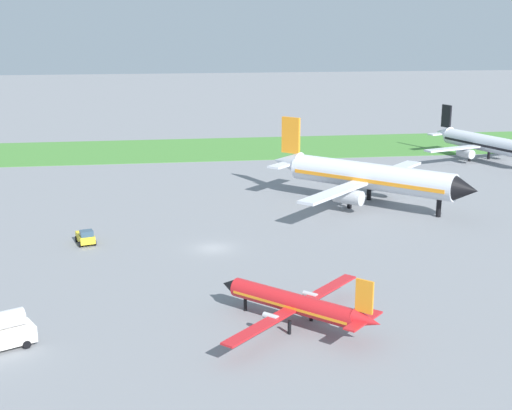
{
  "coord_description": "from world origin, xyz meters",
  "views": [
    {
      "loc": [
        -6.57,
        -81.91,
        26.79
      ],
      "look_at": [
        6.54,
        8.54,
        3.0
      ],
      "focal_mm": 49.66,
      "sensor_mm": 36.0,
      "label": 1
    }
  ],
  "objects_px": {
    "airplane_parked_jet_far": "(484,143)",
    "pushback_tug_near_gate": "(86,237)",
    "airplane_foreground_turboprop": "(296,303)",
    "airplane_midfield_jet": "(367,176)"
  },
  "relations": [
    {
      "from": "airplane_parked_jet_far",
      "to": "pushback_tug_near_gate",
      "type": "distance_m",
      "value": 85.13
    },
    {
      "from": "airplane_parked_jet_far",
      "to": "airplane_foreground_turboprop",
      "type": "height_order",
      "value": "airplane_parked_jet_far"
    },
    {
      "from": "airplane_parked_jet_far",
      "to": "airplane_foreground_turboprop",
      "type": "xyz_separation_m",
      "value": [
        -52.0,
        -71.42,
        -1.4
      ]
    },
    {
      "from": "airplane_parked_jet_far",
      "to": "pushback_tug_near_gate",
      "type": "height_order",
      "value": "airplane_parked_jet_far"
    },
    {
      "from": "airplane_parked_jet_far",
      "to": "pushback_tug_near_gate",
      "type": "relative_size",
      "value": 6.89
    },
    {
      "from": "airplane_midfield_jet",
      "to": "airplane_parked_jet_far",
      "type": "bearing_deg",
      "value": 86.81
    },
    {
      "from": "airplane_midfield_jet",
      "to": "airplane_parked_jet_far",
      "type": "distance_m",
      "value": 44.62
    },
    {
      "from": "airplane_midfield_jet",
      "to": "pushback_tug_near_gate",
      "type": "height_order",
      "value": "airplane_midfield_jet"
    },
    {
      "from": "pushback_tug_near_gate",
      "to": "airplane_foreground_turboprop",
      "type": "bearing_deg",
      "value": 21.39
    },
    {
      "from": "pushback_tug_near_gate",
      "to": "airplane_parked_jet_far",
      "type": "bearing_deg",
      "value": 105.17
    }
  ]
}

